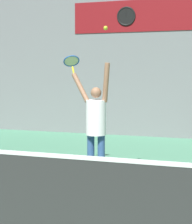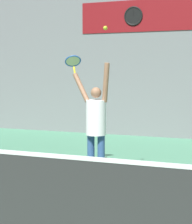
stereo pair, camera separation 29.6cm
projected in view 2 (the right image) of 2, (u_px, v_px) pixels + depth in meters
ground_plane at (107, 205)px, 5.85m from camera, size 18.00×18.00×0.00m
back_wall at (182, 52)px, 11.57m from camera, size 18.00×0.10×5.00m
sponsor_banner at (182, 14)px, 11.41m from camera, size 6.10×0.02×0.92m
scoreboard_clock at (133, 16)px, 11.90m from camera, size 0.57×0.05×0.57m
court_net at (72, 194)px, 4.69m from camera, size 8.37×0.07×1.06m
tennis_player at (96, 122)px, 7.19m from camera, size 0.88×0.54×2.07m
tennis_racket at (73, 62)px, 7.76m from camera, size 0.40×0.39×0.37m
tennis_ball at (105, 28)px, 6.91m from camera, size 0.07×0.07×0.07m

